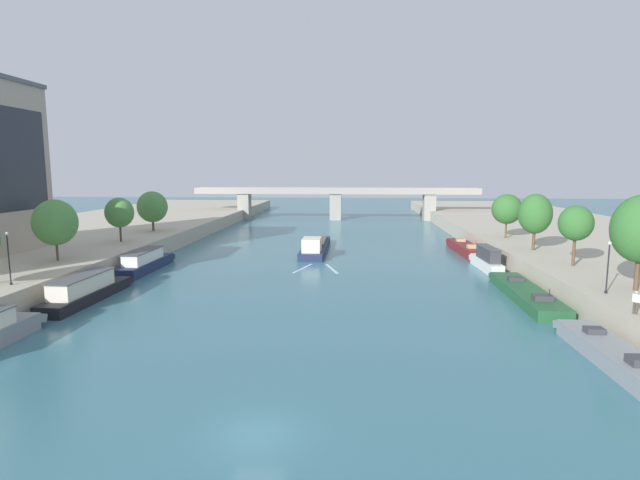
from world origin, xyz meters
TOP-DOWN VIEW (x-y plane):
  - ground_plane at (0.00, 0.00)m, footprint 400.00×400.00m
  - quay_left at (-40.86, 55.00)m, footprint 36.00×170.00m
  - quay_right at (40.86, 55.00)m, footprint 36.00×170.00m
  - barge_midriver at (-1.29, 52.56)m, footprint 3.57×20.30m
  - wake_behind_barge at (-0.03, 39.51)m, footprint 5.60×5.90m
  - moored_boat_left_near at (-20.55, 22.45)m, footprint 2.88×13.35m
  - moored_boat_left_upstream at (-20.93, 36.85)m, footprint 2.52×12.88m
  - moored_boat_right_gap_after at (20.95, 10.40)m, footprint 2.49×12.19m
  - moored_boat_right_midway at (20.91, 26.26)m, footprint 3.29×16.42m
  - moored_boat_right_downstream at (20.87, 40.19)m, footprint 1.90×10.08m
  - moored_boat_right_lone at (21.11, 53.23)m, footprint 3.17×14.40m
  - tree_left_end_of_row at (-27.61, 29.71)m, footprint 4.60×4.60m
  - tree_left_past_mid at (-27.52, 44.35)m, footprint 3.83×3.83m
  - tree_left_distant at (-27.92, 56.53)m, footprint 4.79×4.79m
  - tree_right_past_mid at (27.03, 30.55)m, footprint 3.39×3.39m
  - tree_right_distant at (26.56, 40.73)m, footprint 3.98×3.98m
  - tree_right_second at (26.54, 51.95)m, footprint 4.27×4.27m
  - lamppost_left_bank at (-24.95, 18.52)m, footprint 0.28×0.28m
  - lamppost_right_bank at (24.63, 18.84)m, footprint 0.28×0.28m
  - bridge_far at (0.00, 101.51)m, footprint 69.73×4.40m
  - person_on_quay at (23.72, 13.00)m, footprint 0.33×0.48m

SIDE VIEW (x-z plane):
  - ground_plane at x=0.00m, z-range 0.00..0.00m
  - wake_behind_barge at x=-0.03m, z-range 0.00..0.03m
  - moored_boat_right_midway at x=20.91m, z-range -0.53..1.61m
  - moored_boat_right_gap_after at x=20.95m, z-range -0.52..1.71m
  - moored_boat_right_lone at x=21.11m, z-range -0.52..1.86m
  - barge_midriver at x=-1.29m, z-range -0.58..2.25m
  - moored_boat_left_upstream at x=-20.93m, z-range -0.21..2.38m
  - moored_boat_left_near at x=-20.55m, z-range -0.22..2.39m
  - quay_left at x=-40.86m, z-range 0.00..2.44m
  - quay_right at x=40.86m, z-range 0.00..2.44m
  - moored_boat_right_downstream at x=20.87m, z-range -0.25..2.69m
  - person_on_quay at x=23.72m, z-range 2.56..4.18m
  - lamppost_right_bank at x=24.63m, z-range 2.66..6.86m
  - lamppost_left_bank at x=-24.95m, z-range 2.66..7.24m
  - bridge_far at x=0.00m, z-range 1.19..9.07m
  - tree_left_distant at x=-27.92m, z-range 3.15..9.55m
  - tree_left_past_mid at x=-27.52m, z-range 3.42..9.48m
  - tree_right_second at x=26.54m, z-range 3.45..9.80m
  - tree_left_end_of_row at x=-27.61m, z-range 3.30..9.96m
  - tree_right_past_mid at x=27.03m, z-range 3.73..9.96m
  - tree_right_distant at x=26.56m, z-range 3.45..10.38m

